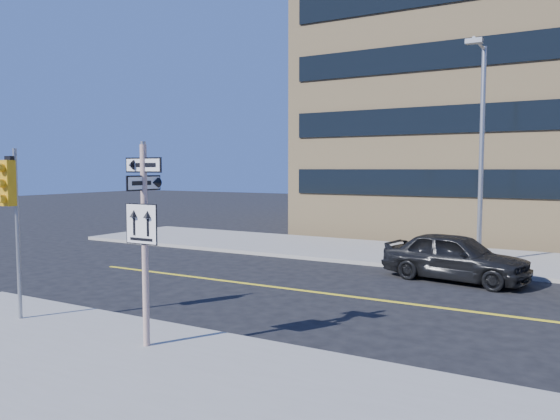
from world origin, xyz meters
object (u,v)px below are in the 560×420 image
Objects in this scene: sign_pole at (144,232)px; parked_car_a at (455,257)px; traffic_signal at (10,197)px; streetlight_a at (481,139)px.

sign_pole is 0.87× the size of parked_car_a.
streetlight_a is (8.00, 13.42, 1.73)m from traffic_signal.
streetlight_a is at bearing 59.20° from traffic_signal.
parked_car_a is (3.81, 10.29, -1.64)m from sign_pole.
streetlight_a is (4.00, 13.27, 2.32)m from sign_pole.
parked_car_a is at bearing 53.19° from traffic_signal.
sign_pole reaches higher than parked_car_a.
sign_pole is 1.02× the size of traffic_signal.
parked_car_a is at bearing -93.62° from streetlight_a.
traffic_signal is at bearing -120.80° from streetlight_a.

